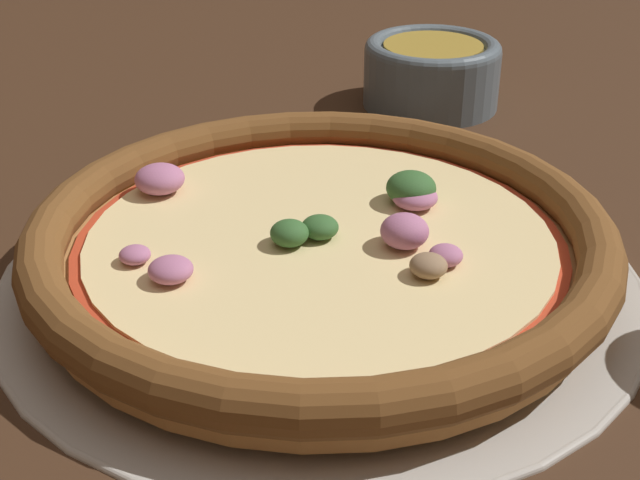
# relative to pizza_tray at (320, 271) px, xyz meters

# --- Properties ---
(ground_plane) EXTENTS (3.00, 3.00, 0.00)m
(ground_plane) POSITION_rel_pizza_tray_xyz_m (0.00, 0.00, -0.00)
(ground_plane) COLOR #3D2616
(pizza_tray) EXTENTS (0.38, 0.38, 0.01)m
(pizza_tray) POSITION_rel_pizza_tray_xyz_m (0.00, 0.00, 0.00)
(pizza_tray) COLOR #B7B2A8
(pizza_tray) RESTS_ON ground_plane
(pizza) EXTENTS (0.34, 0.34, 0.04)m
(pizza) POSITION_rel_pizza_tray_xyz_m (-0.00, 0.00, 0.02)
(pizza) COLOR #BC7F42
(pizza) RESTS_ON pizza_tray
(bowl_near) EXTENTS (0.12, 0.12, 0.06)m
(bowl_near) POSITION_rel_pizza_tray_xyz_m (-0.09, 0.29, 0.03)
(bowl_near) COLOR slate
(bowl_near) RESTS_ON ground_plane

